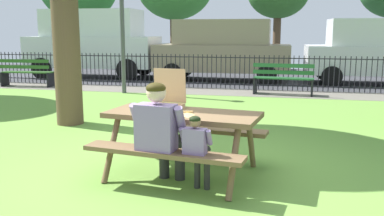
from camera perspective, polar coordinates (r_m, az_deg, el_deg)
The scene contains 15 objects.
ground at distance 7.11m, azimuth 1.90°, elevation -3.70°, with size 28.00×11.40×0.02m, color #6E9E3F.
cobblestone_walkway at distance 11.97m, azimuth 6.37°, elevation 2.07°, with size 28.00×1.40×0.01m, color slate.
street_asphalt at distance 16.19m, azimuth 8.05°, elevation 4.21°, with size 28.00×7.15×0.01m, color #38383D.
picnic_table_foreground at distance 5.04m, azimuth -1.25°, elevation -2.51°, with size 1.98×1.71×0.79m.
pizza_box_open at distance 5.23m, azimuth -3.70°, elevation 0.89°, with size 0.49×0.52×0.49m.
pizza_slice_on_table at distance 4.88m, azimuth -0.62°, elevation -0.79°, with size 0.19×0.29×0.02m.
adult_at_table at distance 4.61m, azimuth -4.34°, elevation -3.02°, with size 0.63×0.63×1.19m.
child_at_table at distance 4.46m, azimuth 0.69°, elevation -5.26°, with size 0.36×0.36×0.86m.
iron_fence_streetside at distance 12.60m, azimuth 6.78°, elevation 4.87°, with size 23.28×0.03×1.01m.
park_bench_left at distance 14.10m, azimuth -21.38°, elevation 4.40°, with size 1.63×0.60×0.85m.
park_bench_center at distance 11.71m, azimuth 12.20°, elevation 3.79°, with size 1.63×0.58×0.85m.
lamp_post_walkway at distance 11.87m, azimuth -9.45°, elevation 13.22°, with size 0.28×0.28×3.78m.
parked_car_far_left at distance 16.17m, azimuth -13.11°, elevation 8.69°, with size 4.78×2.23×2.46m.
parked_car_left at distance 14.76m, azimuth 4.14°, elevation 7.98°, with size 4.63×2.00×2.08m.
parked_car_center at distance 14.88m, azimuth 24.06°, elevation 7.13°, with size 4.67×2.09×2.08m.
Camera 1 is at (1.28, -5.08, 1.73)m, focal length 39.56 mm.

